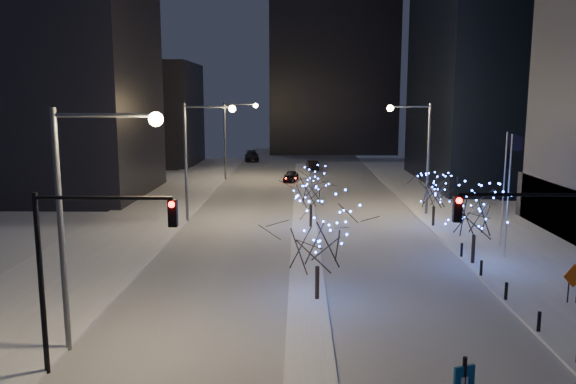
{
  "coord_description": "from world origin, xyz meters",
  "views": [
    {
      "loc": [
        -0.44,
        -19.76,
        10.3
      ],
      "look_at": [
        -1.09,
        12.35,
        5.0
      ],
      "focal_mm": 35.0,
      "sensor_mm": 36.0,
      "label": 1
    }
  ],
  "objects_px": {
    "street_lamp_w_mid": "(198,146)",
    "construction_sign": "(574,279)",
    "car_mid": "(312,165)",
    "holiday_tree_median_far": "(311,187)",
    "car_near": "(291,176)",
    "traffic_signal_east": "(547,248)",
    "traffic_signal_west": "(81,253)",
    "car_far": "(252,156)",
    "street_lamp_w_near": "(85,197)",
    "holiday_tree_plaza_near": "(475,211)",
    "holiday_tree_median_near": "(318,235)",
    "street_lamp_w_far": "(233,130)",
    "holiday_tree_plaza_far": "(434,192)",
    "street_lamp_east": "(418,144)"
  },
  "relations": [
    {
      "from": "street_lamp_w_mid",
      "to": "construction_sign",
      "type": "xyz_separation_m",
      "value": [
        22.31,
        -19.4,
        -5.12
      ]
    },
    {
      "from": "car_mid",
      "to": "holiday_tree_median_far",
      "type": "distance_m",
      "value": 38.37
    },
    {
      "from": "car_near",
      "to": "car_mid",
      "type": "distance_m",
      "value": 12.44
    },
    {
      "from": "traffic_signal_east",
      "to": "car_near",
      "type": "relative_size",
      "value": 1.74
    },
    {
      "from": "holiday_tree_median_far",
      "to": "construction_sign",
      "type": "height_order",
      "value": "holiday_tree_median_far"
    },
    {
      "from": "street_lamp_w_mid",
      "to": "holiday_tree_median_far",
      "type": "height_order",
      "value": "street_lamp_w_mid"
    },
    {
      "from": "traffic_signal_west",
      "to": "car_far",
      "type": "bearing_deg",
      "value": 90.05
    },
    {
      "from": "street_lamp_w_near",
      "to": "car_far",
      "type": "relative_size",
      "value": 1.76
    },
    {
      "from": "traffic_signal_east",
      "to": "holiday_tree_plaza_near",
      "type": "height_order",
      "value": "traffic_signal_east"
    },
    {
      "from": "street_lamp_w_near",
      "to": "car_mid",
      "type": "distance_m",
      "value": 62.08
    },
    {
      "from": "street_lamp_w_near",
      "to": "traffic_signal_west",
      "type": "xyz_separation_m",
      "value": [
        0.5,
        -2.0,
        -1.74
      ]
    },
    {
      "from": "car_near",
      "to": "holiday_tree_plaza_near",
      "type": "distance_m",
      "value": 38.28
    },
    {
      "from": "traffic_signal_west",
      "to": "construction_sign",
      "type": "height_order",
      "value": "traffic_signal_west"
    },
    {
      "from": "car_far",
      "to": "construction_sign",
      "type": "bearing_deg",
      "value": -78.26
    },
    {
      "from": "street_lamp_w_mid",
      "to": "car_near",
      "type": "distance_m",
      "value": 25.64
    },
    {
      "from": "holiday_tree_median_far",
      "to": "holiday_tree_plaza_near",
      "type": "relative_size",
      "value": 0.95
    },
    {
      "from": "traffic_signal_east",
      "to": "holiday_tree_median_near",
      "type": "xyz_separation_m",
      "value": [
        -8.44,
        6.95,
        -1.24
      ]
    },
    {
      "from": "street_lamp_w_near",
      "to": "construction_sign",
      "type": "distance_m",
      "value": 23.56
    },
    {
      "from": "car_mid",
      "to": "car_far",
      "type": "relative_size",
      "value": 0.77
    },
    {
      "from": "holiday_tree_median_far",
      "to": "car_near",
      "type": "bearing_deg",
      "value": 94.37
    },
    {
      "from": "traffic_signal_east",
      "to": "holiday_tree_plaza_near",
      "type": "relative_size",
      "value": 1.32
    },
    {
      "from": "car_near",
      "to": "construction_sign",
      "type": "xyz_separation_m",
      "value": [
        14.87,
        -43.25,
        0.69
      ]
    },
    {
      "from": "holiday_tree_median_far",
      "to": "holiday_tree_median_near",
      "type": "bearing_deg",
      "value": -90.0
    },
    {
      "from": "traffic_signal_east",
      "to": "car_far",
      "type": "bearing_deg",
      "value": 103.3
    },
    {
      "from": "street_lamp_w_near",
      "to": "holiday_tree_median_near",
      "type": "height_order",
      "value": "street_lamp_w_near"
    },
    {
      "from": "traffic_signal_east",
      "to": "traffic_signal_west",
      "type": "bearing_deg",
      "value": -176.71
    },
    {
      "from": "traffic_signal_west",
      "to": "holiday_tree_median_near",
      "type": "bearing_deg",
      "value": 41.63
    },
    {
      "from": "street_lamp_w_near",
      "to": "holiday_tree_median_near",
      "type": "distance_m",
      "value": 11.54
    },
    {
      "from": "street_lamp_w_far",
      "to": "car_mid",
      "type": "relative_size",
      "value": 2.29
    },
    {
      "from": "traffic_signal_east",
      "to": "construction_sign",
      "type": "relative_size",
      "value": 3.44
    },
    {
      "from": "traffic_signal_east",
      "to": "construction_sign",
      "type": "xyz_separation_m",
      "value": [
        4.43,
        6.6,
        -3.38
      ]
    },
    {
      "from": "holiday_tree_plaza_far",
      "to": "construction_sign",
      "type": "relative_size",
      "value": 2.11
    },
    {
      "from": "traffic_signal_west",
      "to": "car_far",
      "type": "relative_size",
      "value": 1.23
    },
    {
      "from": "street_lamp_east",
      "to": "traffic_signal_east",
      "type": "relative_size",
      "value": 1.43
    },
    {
      "from": "street_lamp_w_near",
      "to": "street_lamp_w_far",
      "type": "relative_size",
      "value": 1.0
    },
    {
      "from": "traffic_signal_east",
      "to": "construction_sign",
      "type": "height_order",
      "value": "traffic_signal_east"
    },
    {
      "from": "holiday_tree_median_near",
      "to": "holiday_tree_plaza_near",
      "type": "xyz_separation_m",
      "value": [
        10.0,
        6.65,
        -0.06
      ]
    },
    {
      "from": "holiday_tree_median_far",
      "to": "holiday_tree_plaza_far",
      "type": "distance_m",
      "value": 10.03
    },
    {
      "from": "holiday_tree_plaza_near",
      "to": "street_lamp_w_near",
      "type": "bearing_deg",
      "value": -147.06
    },
    {
      "from": "construction_sign",
      "to": "street_lamp_w_far",
      "type": "bearing_deg",
      "value": 101.12
    },
    {
      "from": "street_lamp_east",
      "to": "traffic_signal_west",
      "type": "distance_m",
      "value": 35.3
    },
    {
      "from": "construction_sign",
      "to": "holiday_tree_median_far",
      "type": "bearing_deg",
      "value": 111.48
    },
    {
      "from": "street_lamp_east",
      "to": "car_far",
      "type": "xyz_separation_m",
      "value": [
        -18.59,
        44.8,
        -5.63
      ]
    },
    {
      "from": "traffic_signal_west",
      "to": "holiday_tree_median_far",
      "type": "xyz_separation_m",
      "value": [
        8.94,
        24.66,
        -1.35
      ]
    },
    {
      "from": "street_lamp_w_far",
      "to": "street_lamp_w_mid",
      "type": "bearing_deg",
      "value": -90.0
    },
    {
      "from": "street_lamp_w_near",
      "to": "street_lamp_east",
      "type": "relative_size",
      "value": 1.0
    },
    {
      "from": "street_lamp_east",
      "to": "car_mid",
      "type": "distance_m",
      "value": 34.5
    },
    {
      "from": "car_near",
      "to": "holiday_tree_median_near",
      "type": "bearing_deg",
      "value": -79.61
    },
    {
      "from": "holiday_tree_plaza_far",
      "to": "street_lamp_east",
      "type": "bearing_deg",
      "value": 94.96
    },
    {
      "from": "street_lamp_w_far",
      "to": "car_far",
      "type": "relative_size",
      "value": 1.76
    }
  ]
}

